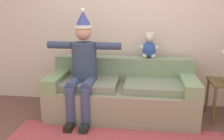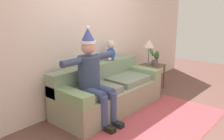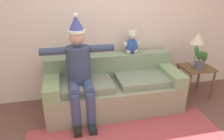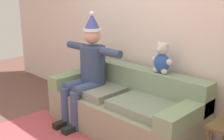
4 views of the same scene
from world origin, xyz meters
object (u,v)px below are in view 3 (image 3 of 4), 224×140
side_table (196,72)px  potted_plant (200,59)px  person_seated (79,69)px  couch (113,88)px  teddy_bear (132,43)px  table_lamp (198,40)px

side_table → potted_plant: size_ratio=1.36×
person_seated → couch: bearing=17.1°
teddy_bear → side_table: (1.08, -0.25, -0.51)m
side_table → teddy_bear: bearing=167.1°
person_seated → potted_plant: person_seated is taller
couch → teddy_bear: teddy_bear is taller
table_lamp → potted_plant: (-0.03, -0.18, -0.27)m
person_seated → table_lamp: size_ratio=2.70×
teddy_bear → table_lamp: size_ratio=0.69×
teddy_bear → side_table: teddy_bear is taller
couch → teddy_bear: bearing=35.0°
couch → person_seated: 0.70m
couch → table_lamp: 1.60m
person_seated → potted_plant: (1.94, 0.08, -0.04)m
person_seated → table_lamp: 2.00m
couch → person_seated: bearing=-162.9°
couch → person_seated: size_ratio=1.36×
person_seated → side_table: size_ratio=2.75×
teddy_bear → potted_plant: 1.13m
teddy_bear → side_table: bearing=-12.9°
potted_plant → side_table: bearing=70.8°
person_seated → side_table: (1.97, 0.17, -0.30)m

